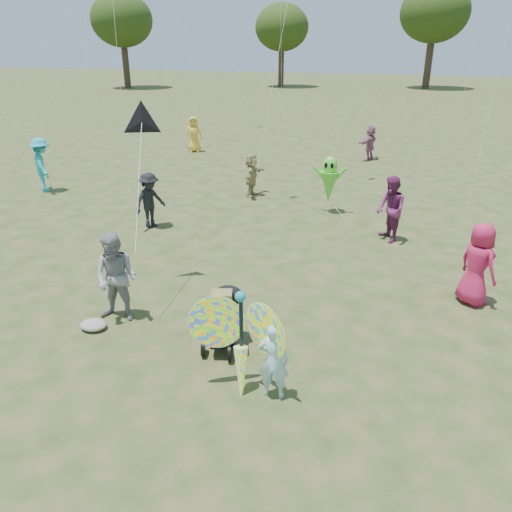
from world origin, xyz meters
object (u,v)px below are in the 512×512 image
(jogging_stroller, at_px, (224,315))
(crowd_a, at_px, (478,264))
(child_girl, at_px, (274,360))
(adult_man, at_px, (116,278))
(crowd_b, at_px, (150,200))
(crowd_i, at_px, (43,165))
(crowd_g, at_px, (194,134))
(crowd_d, at_px, (252,175))
(crowd_j, at_px, (370,143))
(crowd_e, at_px, (391,209))
(butterfly_kite, at_px, (241,341))
(alien_kite, at_px, (329,182))

(jogging_stroller, bearing_deg, crowd_a, 18.43)
(child_girl, bearing_deg, adult_man, -25.73)
(child_girl, height_order, jogging_stroller, child_girl)
(crowd_b, bearing_deg, crowd_a, -83.65)
(crowd_i, bearing_deg, crowd_g, -61.12)
(adult_man, xyz_separation_m, jogging_stroller, (2.23, -0.22, -0.25))
(crowd_d, distance_m, crowd_j, 7.67)
(crowd_e, relative_size, jogging_stroller, 1.54)
(crowd_g, xyz_separation_m, butterfly_kite, (8.22, -16.00, 0.01))
(crowd_d, distance_m, butterfly_kite, 10.36)
(crowd_a, bearing_deg, crowd_e, -9.54)
(jogging_stroller, bearing_deg, crowd_d, 88.32)
(crowd_j, bearing_deg, child_girl, 23.35)
(adult_man, bearing_deg, alien_kite, 67.30)
(butterfly_kite, xyz_separation_m, alien_kite, (-0.39, 8.89, 0.13))
(crowd_j, xyz_separation_m, jogging_stroller, (-0.59, -15.85, -0.14))
(crowd_e, relative_size, butterfly_kite, 0.94)
(crowd_i, relative_size, crowd_j, 1.24)
(adult_man, bearing_deg, butterfly_kite, -27.42)
(crowd_a, bearing_deg, crowd_j, -26.54)
(child_girl, relative_size, crowd_i, 0.67)
(crowd_d, height_order, crowd_e, crowd_e)
(crowd_a, xyz_separation_m, butterfly_kite, (-3.49, -4.03, -0.01))
(adult_man, relative_size, crowd_g, 1.04)
(crowd_a, height_order, crowd_e, crowd_e)
(crowd_g, xyz_separation_m, crowd_j, (8.15, 0.85, -0.07))
(crowd_g, relative_size, butterfly_kite, 0.90)
(crowd_b, xyz_separation_m, butterfly_kite, (4.89, -5.96, 0.05))
(child_girl, bearing_deg, crowd_g, -67.21)
(alien_kite, bearing_deg, crowd_d, 161.09)
(crowd_d, xyz_separation_m, crowd_e, (4.79, -2.83, 0.14))
(crowd_e, xyz_separation_m, crowd_i, (-11.85, 1.04, 0.07))
(crowd_e, relative_size, crowd_g, 1.04)
(crowd_g, bearing_deg, crowd_d, -73.78)
(crowd_g, xyz_separation_m, alien_kite, (7.83, -7.11, 0.14))
(crowd_e, bearing_deg, crowd_d, -150.62)
(crowd_b, bearing_deg, child_girl, -118.61)
(crowd_g, bearing_deg, alien_kite, -65.24)
(crowd_e, height_order, crowd_i, crowd_i)
(alien_kite, bearing_deg, jogging_stroller, -92.01)
(crowd_j, xyz_separation_m, alien_kite, (-0.32, -7.96, 0.22))
(crowd_e, height_order, crowd_j, crowd_e)
(child_girl, xyz_separation_m, adult_man, (-3.41, 1.24, 0.24))
(crowd_j, bearing_deg, alien_kite, 19.10)
(alien_kite, bearing_deg, butterfly_kite, -87.49)
(crowd_g, relative_size, crowd_j, 1.10)
(jogging_stroller, relative_size, butterfly_kite, 0.61)
(crowd_d, xyz_separation_m, jogging_stroller, (2.54, -8.85, -0.11))
(crowd_a, xyz_separation_m, crowd_d, (-6.70, 5.82, -0.12))
(crowd_j, bearing_deg, crowd_i, -27.86)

